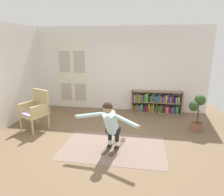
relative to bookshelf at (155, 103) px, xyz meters
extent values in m
plane|color=brown|center=(-1.28, -2.39, -0.35)|extent=(7.20, 7.20, 0.00)
cube|color=white|center=(-1.28, 0.21, 1.10)|extent=(6.00, 0.10, 2.90)
cube|color=silver|center=(-3.27, 0.15, 0.83)|extent=(0.55, 0.04, 2.35)
cube|color=#B4AF9E|center=(-3.27, 0.13, 1.35)|extent=(0.41, 0.01, 0.76)
cube|color=#B4AF9E|center=(-3.27, 0.13, 0.24)|extent=(0.41, 0.01, 0.64)
cube|color=silver|center=(-2.72, 0.15, 0.83)|extent=(0.55, 0.04, 2.35)
cube|color=#B4AF9E|center=(-2.72, 0.13, 1.35)|extent=(0.41, 0.01, 0.76)
cube|color=#B4AF9E|center=(-2.72, 0.13, 0.24)|extent=(0.41, 0.01, 0.64)
cube|color=silver|center=(-3.00, 0.15, 2.05)|extent=(1.22, 0.04, 0.10)
cube|color=#7D665B|center=(-1.05, -2.66, -0.34)|extent=(2.36, 1.50, 0.01)
cube|color=#8B6B4C|center=(-0.81, 0.00, 0.03)|extent=(0.04, 0.30, 0.76)
cube|color=#8B6B4C|center=(0.87, 0.00, 0.03)|extent=(0.04, 0.30, 0.76)
cube|color=#8B6B4C|center=(0.03, 0.00, -0.34)|extent=(1.68, 0.30, 0.02)
cube|color=#8B6B4C|center=(0.03, 0.00, 0.03)|extent=(1.68, 0.30, 0.02)
cube|color=#8B6B4C|center=(0.03, 0.00, 0.40)|extent=(1.68, 0.30, 0.02)
cube|color=#B98A33|center=(-0.78, 0.00, -0.21)|extent=(0.03, 0.23, 0.22)
cube|color=brown|center=(-0.71, 0.00, -0.22)|extent=(0.06, 0.17, 0.20)
cube|color=#6EA531|center=(-0.65, 0.02, -0.20)|extent=(0.03, 0.19, 0.24)
cube|color=#BB5B7D|center=(-0.58, 0.00, -0.22)|extent=(0.05, 0.16, 0.22)
cube|color=#794E66|center=(-0.53, 0.00, -0.21)|extent=(0.03, 0.22, 0.22)
cube|color=teal|center=(-0.48, -0.01, -0.20)|extent=(0.05, 0.22, 0.25)
cube|color=green|center=(-0.43, 0.01, -0.18)|extent=(0.03, 0.21, 0.29)
cube|color=#5B2727|center=(-0.36, 0.00, -0.21)|extent=(0.07, 0.17, 0.23)
cube|color=#9C1850|center=(-0.28, 0.00, -0.22)|extent=(0.05, 0.20, 0.21)
cube|color=#96A91C|center=(-0.21, -0.01, -0.18)|extent=(0.07, 0.20, 0.30)
cube|color=#D35E2A|center=(-0.13, 0.02, -0.20)|extent=(0.05, 0.18, 0.25)
cube|color=#80B03B|center=(-0.07, 0.00, -0.18)|extent=(0.05, 0.14, 0.29)
cube|color=brown|center=(0.01, 0.01, -0.23)|extent=(0.05, 0.19, 0.20)
cube|color=brown|center=(0.06, 0.02, -0.18)|extent=(0.04, 0.18, 0.29)
cube|color=#1C8626|center=(0.12, 0.02, -0.20)|extent=(0.05, 0.24, 0.25)
cube|color=tan|center=(0.17, 0.02, -0.21)|extent=(0.03, 0.20, 0.24)
cube|color=#377740|center=(0.22, 0.00, -0.19)|extent=(0.05, 0.15, 0.26)
cube|color=#541D27|center=(0.30, 0.01, -0.20)|extent=(0.05, 0.18, 0.26)
cube|color=maroon|center=(0.34, 0.00, -0.18)|extent=(0.03, 0.17, 0.30)
cube|color=gold|center=(0.39, 0.01, -0.22)|extent=(0.05, 0.17, 0.21)
cube|color=#B62E92|center=(0.45, 0.00, -0.21)|extent=(0.05, 0.15, 0.23)
cube|color=#882E52|center=(0.52, 0.00, -0.22)|extent=(0.05, 0.24, 0.20)
cube|color=slate|center=(0.59, -0.01, -0.22)|extent=(0.06, 0.22, 0.22)
cube|color=#1C694B|center=(0.64, 0.00, -0.20)|extent=(0.03, 0.18, 0.26)
cube|color=slate|center=(0.70, 0.00, -0.20)|extent=(0.04, 0.17, 0.26)
cube|color=green|center=(0.75, 0.01, -0.20)|extent=(0.05, 0.19, 0.24)
cube|color=#683BB8|center=(-0.77, 0.00, 0.18)|extent=(0.03, 0.22, 0.28)
cube|color=tan|center=(-0.71, 0.00, 0.16)|extent=(0.05, 0.22, 0.22)
cube|color=olive|center=(-0.65, 0.00, 0.16)|extent=(0.06, 0.15, 0.24)
cube|color=#AC7D49|center=(-0.59, -0.01, 0.18)|extent=(0.04, 0.18, 0.27)
cube|color=olive|center=(-0.53, 0.00, 0.16)|extent=(0.05, 0.19, 0.24)
cube|color=#517E5C|center=(-0.45, 0.00, 0.16)|extent=(0.07, 0.20, 0.23)
cube|color=#7E2678|center=(-0.39, 0.00, 0.16)|extent=(0.03, 0.17, 0.24)
cube|color=#7AA626|center=(-0.35, -0.02, 0.18)|extent=(0.03, 0.20, 0.28)
cube|color=#3CBF66|center=(-0.29, -0.02, 0.19)|extent=(0.05, 0.21, 0.30)
cube|color=#164F1C|center=(-0.23, 0.00, 0.15)|extent=(0.03, 0.20, 0.21)
cube|color=brown|center=(-0.18, 0.00, 0.15)|extent=(0.04, 0.18, 0.21)
cube|color=slate|center=(-0.14, 0.01, 0.16)|extent=(0.03, 0.22, 0.23)
cube|color=#599846|center=(-0.09, -0.02, 0.18)|extent=(0.03, 0.22, 0.27)
cube|color=#595CC9|center=(-0.03, 0.01, 0.14)|extent=(0.05, 0.21, 0.19)
cube|color=#35727A|center=(0.04, 0.00, 0.15)|extent=(0.07, 0.23, 0.22)
cube|color=#33505D|center=(0.10, 0.00, 0.18)|extent=(0.06, 0.23, 0.27)
cube|color=#93A668|center=(0.17, 0.02, 0.14)|extent=(0.06, 0.15, 0.20)
cube|color=#B6248C|center=(0.22, 0.00, 0.15)|extent=(0.03, 0.17, 0.22)
cube|color=#A56453|center=(0.27, -0.01, 0.14)|extent=(0.04, 0.14, 0.19)
cube|color=#6953A3|center=(0.32, 0.02, 0.18)|extent=(0.03, 0.21, 0.28)
cube|color=#BFCC5B|center=(0.36, 0.01, 0.17)|extent=(0.06, 0.17, 0.25)
cube|color=#2E51B6|center=(0.43, 0.00, 0.19)|extent=(0.04, 0.17, 0.30)
cube|color=#BF79B5|center=(0.48, -0.02, 0.14)|extent=(0.04, 0.18, 0.20)
cube|color=maroon|center=(0.53, -0.01, 0.19)|extent=(0.04, 0.21, 0.29)
cube|color=#255847|center=(0.58, -0.01, 0.16)|extent=(0.03, 0.14, 0.23)
cube|color=#4727B5|center=(0.64, 0.00, 0.15)|extent=(0.04, 0.22, 0.22)
cube|color=gold|center=(0.69, 0.01, 0.14)|extent=(0.05, 0.21, 0.19)
cube|color=#79D8C5|center=(0.77, 0.01, 0.14)|extent=(0.06, 0.17, 0.20)
cylinder|color=tan|center=(-3.70, -2.15, -0.14)|extent=(0.07, 0.07, 0.42)
cylinder|color=tan|center=(-3.23, -2.37, -0.14)|extent=(0.07, 0.07, 0.42)
cylinder|color=tan|center=(-3.48, -1.67, -0.14)|extent=(0.07, 0.07, 0.42)
cylinder|color=tan|center=(-3.01, -1.89, -0.14)|extent=(0.07, 0.07, 0.42)
cube|color=tan|center=(-3.36, -2.02, 0.10)|extent=(0.80, 0.80, 0.06)
cube|color=#C8A7DE|center=(-3.36, -2.02, 0.15)|extent=(0.72, 0.72, 0.04)
cube|color=tan|center=(-3.24, -1.78, 0.45)|extent=(0.57, 0.31, 0.60)
cube|color=tan|center=(-3.60, -1.91, 0.27)|extent=(0.29, 0.53, 0.28)
cube|color=tan|center=(-3.11, -2.13, 0.27)|extent=(0.29, 0.53, 0.28)
cylinder|color=brown|center=(1.07, -1.39, -0.22)|extent=(0.27, 0.27, 0.24)
cylinder|color=brown|center=(1.07, -1.39, -0.12)|extent=(0.30, 0.30, 0.04)
cylinder|color=#4C3823|center=(1.07, -1.39, 0.08)|extent=(0.04, 0.04, 0.36)
sphere|color=#2A4B21|center=(0.95, -1.45, 0.41)|extent=(0.21, 0.21, 0.21)
sphere|color=#2A4B21|center=(1.09, -1.34, 0.53)|extent=(0.28, 0.28, 0.28)
sphere|color=#2A4B21|center=(0.95, -1.35, 0.35)|extent=(0.27, 0.27, 0.27)
cube|color=brown|center=(-1.13, -2.63, -0.33)|extent=(0.28, 0.79, 0.01)
cube|color=brown|center=(-1.04, -2.28, -0.30)|extent=(0.12, 0.13, 0.06)
cube|color=black|center=(-1.14, -2.65, -0.31)|extent=(0.11, 0.14, 0.04)
cube|color=brown|center=(-0.96, -2.68, -0.33)|extent=(0.28, 0.79, 0.01)
cube|color=brown|center=(-0.87, -2.33, -0.30)|extent=(0.12, 0.13, 0.06)
cube|color=black|center=(-0.96, -2.70, -0.31)|extent=(0.11, 0.14, 0.04)
cylinder|color=white|center=(-1.13, -2.63, -0.22)|extent=(0.13, 0.13, 0.10)
cylinder|color=black|center=(-1.13, -2.63, -0.02)|extent=(0.11, 0.11, 0.30)
cylinder|color=black|center=(-1.14, -2.66, 0.09)|extent=(0.13, 0.13, 0.22)
cylinder|color=white|center=(-0.96, -2.68, -0.22)|extent=(0.13, 0.13, 0.10)
cylinder|color=black|center=(-0.96, -2.68, -0.02)|extent=(0.11, 0.11, 0.30)
cylinder|color=black|center=(-0.97, -2.70, 0.09)|extent=(0.13, 0.13, 0.22)
cube|color=black|center=(-1.05, -2.68, 0.10)|extent=(0.34, 0.25, 0.14)
cylinder|color=silver|center=(-1.08, -2.79, 0.33)|extent=(0.39, 0.54, 0.59)
sphere|color=tan|center=(-1.12, -2.96, 0.70)|extent=(0.24, 0.24, 0.20)
sphere|color=#382619|center=(-1.12, -2.95, 0.74)|extent=(0.26, 0.26, 0.21)
cylinder|color=silver|center=(-1.54, -2.89, 0.50)|extent=(0.59, 0.12, 0.17)
sphere|color=tan|center=(-1.83, -2.91, 0.46)|extent=(0.11, 0.11, 0.09)
cylinder|color=silver|center=(-0.72, -3.10, 0.50)|extent=(0.54, 0.38, 0.17)
sphere|color=tan|center=(-0.48, -3.25, 0.46)|extent=(0.11, 0.11, 0.09)
camera|label=1|loc=(-0.40, -6.82, 2.00)|focal=32.29mm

